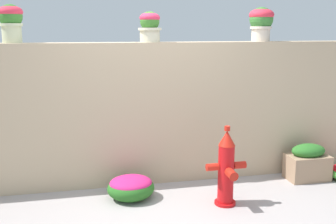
% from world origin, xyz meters
% --- Properties ---
extents(ground_plane, '(24.00, 24.00, 0.00)m').
position_xyz_m(ground_plane, '(0.00, 0.00, 0.00)').
color(ground_plane, '#9B9492').
extents(stone_wall, '(6.71, 0.32, 1.75)m').
position_xyz_m(stone_wall, '(0.00, 1.09, 0.87)').
color(stone_wall, tan).
rests_on(stone_wall, ground).
extents(potted_plant_1, '(0.27, 0.27, 0.43)m').
position_xyz_m(potted_plant_1, '(-1.54, 1.11, 2.01)').
color(potted_plant_1, beige).
rests_on(potted_plant_1, stone_wall).
extents(potted_plant_2, '(0.28, 0.28, 0.36)m').
position_xyz_m(potted_plant_2, '(0.03, 1.06, 1.95)').
color(potted_plant_2, beige).
rests_on(potted_plant_2, stone_wall).
extents(potted_plant_3, '(0.31, 0.31, 0.43)m').
position_xyz_m(potted_plant_3, '(1.47, 1.09, 2.01)').
color(potted_plant_3, beige).
rests_on(potted_plant_3, stone_wall).
extents(fire_hydrant, '(0.45, 0.36, 0.89)m').
position_xyz_m(fire_hydrant, '(0.70, 0.17, 0.41)').
color(fire_hydrant, red).
rests_on(fire_hydrant, ground).
extents(flower_bush_left, '(0.54, 0.49, 0.27)m').
position_xyz_m(flower_bush_left, '(-0.30, 0.55, 0.14)').
color(flower_bush_left, '#276320').
rests_on(flower_bush_left, ground).
extents(planter_box, '(0.53, 0.33, 0.47)m').
position_xyz_m(planter_box, '(2.00, 0.66, 0.22)').
color(planter_box, '#9E7E60').
rests_on(planter_box, ground).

